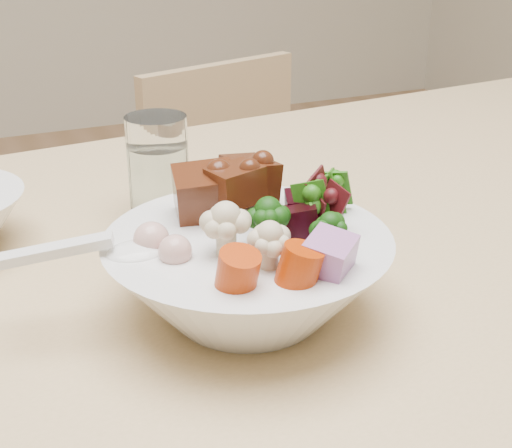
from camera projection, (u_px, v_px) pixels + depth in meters
name	position (u px, v px, depth m)	size (l,w,h in m)	color
dining_table	(390.00, 316.00, 0.71)	(1.70, 1.06, 0.76)	tan
chair_far	(252.00, 242.00, 1.43)	(0.45, 0.45, 0.78)	tan
food_bowl	(249.00, 268.00, 0.56)	(0.22, 0.22, 0.12)	white
soup_spoon	(115.00, 253.00, 0.52)	(0.13, 0.06, 0.03)	white
water_glass	(159.00, 171.00, 0.73)	(0.06, 0.06, 0.11)	white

